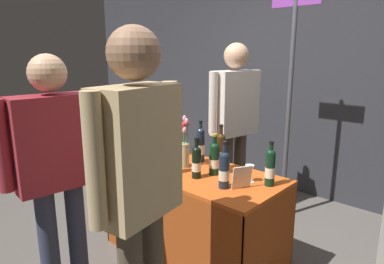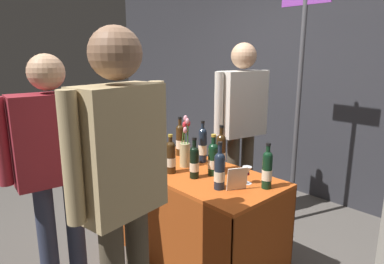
{
  "view_description": "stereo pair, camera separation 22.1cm",
  "coord_description": "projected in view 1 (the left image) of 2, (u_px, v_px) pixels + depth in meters",
  "views": [
    {
      "loc": [
        1.67,
        -1.82,
        1.63
      ],
      "look_at": [
        0.0,
        0.0,
        1.05
      ],
      "focal_mm": 31.62,
      "sensor_mm": 36.0,
      "label": 1
    },
    {
      "loc": [
        1.82,
        -1.67,
        1.63
      ],
      "look_at": [
        0.0,
        0.0,
        1.05
      ],
      "focal_mm": 31.62,
      "sensor_mm": 36.0,
      "label": 2
    }
  ],
  "objects": [
    {
      "name": "display_bottle_3",
      "position": [
        224.0,
        169.0,
        2.23
      ],
      "size": [
        0.07,
        0.07,
        0.32
      ],
      "color": "#192333",
      "rests_on": "tasting_table"
    },
    {
      "name": "featured_wine_bottle",
      "position": [
        143.0,
        150.0,
        2.62
      ],
      "size": [
        0.08,
        0.08,
        0.34
      ],
      "color": "#38230F",
      "rests_on": "tasting_table"
    },
    {
      "name": "wine_glass_mid",
      "position": [
        250.0,
        170.0,
        2.35
      ],
      "size": [
        0.07,
        0.07,
        0.12
      ],
      "color": "silver",
      "rests_on": "tasting_table"
    },
    {
      "name": "display_bottle_5",
      "position": [
        200.0,
        144.0,
        2.77
      ],
      "size": [
        0.07,
        0.07,
        0.35
      ],
      "color": "#192333",
      "rests_on": "tasting_table"
    },
    {
      "name": "booth_signpost",
      "position": [
        290.0,
        87.0,
        3.16
      ],
      "size": [
        0.46,
        0.04,
        2.21
      ],
      "color": "#47474C",
      "rests_on": "ground_plane"
    },
    {
      "name": "vendor_presenter",
      "position": [
        235.0,
        115.0,
        3.24
      ],
      "size": [
        0.29,
        0.61,
        1.72
      ],
      "rotation": [
        0.0,
        0.0,
        -1.76
      ],
      "color": "#4C4233",
      "rests_on": "ground_plane"
    },
    {
      "name": "ground_plane",
      "position": [
        192.0,
        256.0,
        2.78
      ],
      "size": [
        12.0,
        12.0,
        0.0
      ],
      "primitive_type": "plane",
      "color": "#514C47"
    },
    {
      "name": "back_partition",
      "position": [
        306.0,
        64.0,
        3.81
      ],
      "size": [
        7.66,
        0.12,
        3.0
      ],
      "primitive_type": "cube",
      "color": "#2D2D33",
      "rests_on": "ground_plane"
    },
    {
      "name": "taster_foreground_right",
      "position": [
        139.0,
        178.0,
        1.58
      ],
      "size": [
        0.28,
        0.58,
        1.75
      ],
      "rotation": [
        0.0,
        0.0,
        1.74
      ],
      "color": "#4C4233",
      "rests_on": "ground_plane"
    },
    {
      "name": "taster_foreground_left",
      "position": [
        56.0,
        160.0,
        2.09
      ],
      "size": [
        0.26,
        0.64,
        1.63
      ],
      "rotation": [
        0.0,
        0.0,
        1.46
      ],
      "color": "#2D3347",
      "rests_on": "ground_plane"
    },
    {
      "name": "display_bottle_4",
      "position": [
        171.0,
        157.0,
        2.5
      ],
      "size": [
        0.08,
        0.08,
        0.3
      ],
      "color": "#38230F",
      "rests_on": "tasting_table"
    },
    {
      "name": "tasting_table",
      "position": [
        192.0,
        198.0,
        2.66
      ],
      "size": [
        1.41,
        0.67,
        0.75
      ],
      "color": "#B74C19",
      "rests_on": "ground_plane"
    },
    {
      "name": "display_bottle_6",
      "position": [
        176.0,
        140.0,
        2.94
      ],
      "size": [
        0.07,
        0.07,
        0.34
      ],
      "color": "#38230F",
      "rests_on": "tasting_table"
    },
    {
      "name": "wine_glass_near_vendor",
      "position": [
        156.0,
        139.0,
        3.09
      ],
      "size": [
        0.07,
        0.07,
        0.15
      ],
      "color": "silver",
      "rests_on": "tasting_table"
    },
    {
      "name": "display_bottle_1",
      "position": [
        221.0,
        151.0,
        2.59
      ],
      "size": [
        0.07,
        0.07,
        0.35
      ],
      "color": "#38230F",
      "rests_on": "tasting_table"
    },
    {
      "name": "display_bottle_7",
      "position": [
        196.0,
        161.0,
        2.42
      ],
      "size": [
        0.07,
        0.07,
        0.3
      ],
      "color": "black",
      "rests_on": "tasting_table"
    },
    {
      "name": "brochure_stand",
      "position": [
        242.0,
        177.0,
        2.23
      ],
      "size": [
        0.09,
        0.14,
        0.16
      ],
      "primitive_type": "cube",
      "rotation": [
        0.15,
        0.0,
        1.11
      ],
      "color": "silver",
      "rests_on": "tasting_table"
    },
    {
      "name": "display_bottle_2",
      "position": [
        214.0,
        158.0,
        2.49
      ],
      "size": [
        0.08,
        0.08,
        0.31
      ],
      "color": "black",
      "rests_on": "tasting_table"
    },
    {
      "name": "display_bottle_0",
      "position": [
        270.0,
        167.0,
        2.27
      ],
      "size": [
        0.07,
        0.07,
        0.31
      ],
      "color": "black",
      "rests_on": "tasting_table"
    },
    {
      "name": "flower_vase",
      "position": [
        184.0,
        150.0,
        2.65
      ],
      "size": [
        0.08,
        0.1,
        0.41
      ],
      "color": "tan",
      "rests_on": "tasting_table"
    }
  ]
}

